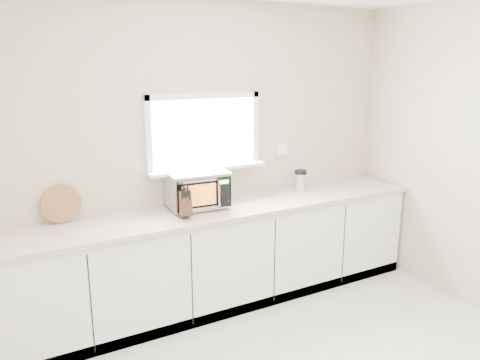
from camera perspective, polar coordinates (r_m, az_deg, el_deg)
back_wall at (r=4.29m, az=-4.41°, el=3.37°), size 4.00×0.17×2.70m
cabinets at (r=4.30m, az=-2.52°, el=-9.46°), size 3.92×0.60×0.88m
countertop at (r=4.13m, az=-2.52°, el=-3.65°), size 3.92×0.64×0.04m
microwave at (r=4.11m, az=-5.26°, el=-1.03°), size 0.53×0.45×0.33m
knife_block at (r=3.86m, az=-6.73°, el=-2.80°), size 0.13×0.21×0.29m
cutting_board at (r=3.96m, az=-20.94°, el=-2.76°), size 0.31×0.07×0.31m
coffee_grinder at (r=4.68m, az=7.37°, el=-0.04°), size 0.13×0.13×0.21m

